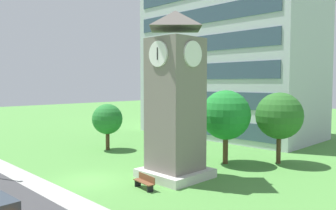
# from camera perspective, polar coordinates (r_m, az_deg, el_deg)

# --- Properties ---
(ground_plane) EXTENTS (160.00, 160.00, 0.00)m
(ground_plane) POSITION_cam_1_polar(r_m,az_deg,el_deg) (24.11, -13.23, -12.42)
(ground_plane) COLOR #4C893D
(kerb_strip) EXTENTS (120.00, 1.60, 0.01)m
(kerb_strip) POSITION_cam_1_polar(r_m,az_deg,el_deg) (22.86, -19.35, -13.44)
(kerb_strip) COLOR #9E9E99
(kerb_strip) RESTS_ON ground
(office_building) EXTENTS (21.76, 11.20, 25.60)m
(office_building) POSITION_cam_1_polar(r_m,az_deg,el_deg) (44.49, 10.19, 11.60)
(office_building) COLOR #B7BCC6
(office_building) RESTS_ON ground
(clock_tower) EXTENTS (4.21, 4.21, 11.65)m
(clock_tower) POSITION_cam_1_polar(r_m,az_deg,el_deg) (23.54, 1.23, 0.28)
(clock_tower) COLOR slate
(clock_tower) RESTS_ON ground
(park_bench) EXTENTS (1.85, 0.72, 0.88)m
(park_bench) POSITION_cam_1_polar(r_m,az_deg,el_deg) (21.82, -3.97, -12.81)
(park_bench) COLOR brown
(park_bench) RESTS_ON ground
(tree_near_tower) EXTENTS (3.03, 3.03, 4.60)m
(tree_near_tower) POSITION_cam_1_polar(r_m,az_deg,el_deg) (34.13, -10.22, -2.38)
(tree_near_tower) COLOR #513823
(tree_near_tower) RESTS_ON ground
(tree_streetside) EXTENTS (3.86, 3.86, 5.91)m
(tree_streetside) POSITION_cam_1_polar(r_m,az_deg,el_deg) (29.24, 18.31, -1.76)
(tree_streetside) COLOR #513823
(tree_streetside) RESTS_ON ground
(tree_by_building) EXTENTS (4.08, 4.08, 6.09)m
(tree_by_building) POSITION_cam_1_polar(r_m,az_deg,el_deg) (28.14, 9.75, -1.70)
(tree_by_building) COLOR #513823
(tree_by_building) RESTS_ON ground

